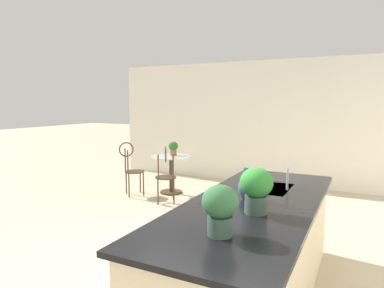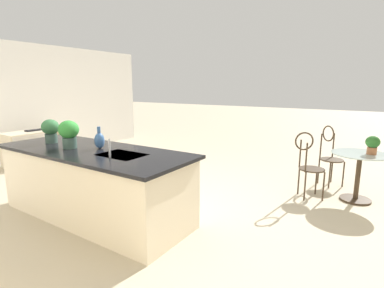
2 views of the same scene
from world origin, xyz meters
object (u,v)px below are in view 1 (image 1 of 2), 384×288
chair_near_window (166,172)px  potted_plant_counter_far (220,207)px  chair_by_island (131,166)px  potted_plant_on_table (173,147)px  bistro_table (171,171)px  vase_on_counter (246,187)px  potted_plant_counter_near (256,187)px

chair_near_window → potted_plant_counter_far: size_ratio=3.08×
potted_plant_counter_far → chair_by_island: bearing=-135.8°
potted_plant_on_table → chair_by_island: bearing=-42.5°
bistro_table → potted_plant_counter_far: bearing=34.4°
chair_by_island → chair_near_window: bearing=78.8°
potted_plant_counter_far → vase_on_counter: potted_plant_counter_far is taller
chair_near_window → potted_plant_on_table: size_ratio=3.85×
bistro_table → chair_by_island: chair_by_island is taller
chair_near_window → potted_plant_on_table: chair_near_window is taller
bistro_table → vase_on_counter: 3.79m
potted_plant_on_table → potted_plant_counter_near: size_ratio=0.74×
chair_by_island → potted_plant_on_table: 0.91m
potted_plant_counter_near → potted_plant_counter_far: potted_plant_counter_near is taller
potted_plant_counter_far → potted_plant_counter_near: bearing=171.6°
potted_plant_on_table → potted_plant_counter_near: 4.27m
potted_plant_on_table → potted_plant_counter_far: 4.66m
chair_by_island → potted_plant_counter_near: 4.25m
potted_plant_counter_near → bistro_table: bearing=-140.3°
bistro_table → chair_near_window: chair_near_window is taller
potted_plant_counter_far → vase_on_counter: 0.91m
chair_by_island → potted_plant_counter_far: potted_plant_counter_far is taller
potted_plant_counter_far → chair_near_window: bearing=-143.4°
chair_by_island → potted_plant_counter_far: size_ratio=3.08×
vase_on_counter → chair_by_island: bearing=-127.7°
potted_plant_on_table → vase_on_counter: (2.97, 2.47, 0.14)m
potted_plant_on_table → potted_plant_counter_near: bearing=38.7°
potted_plant_counter_near → potted_plant_counter_far: size_ratio=1.08×
bistro_table → potted_plant_counter_near: bearing=39.7°
potted_plant_counter_far → vase_on_counter: (-0.90, -0.12, -0.08)m
chair_by_island → potted_plant_counter_near: (2.70, 3.24, 0.56)m
bistro_table → potted_plant_on_table: bearing=-170.3°
bistro_table → potted_plant_on_table: size_ratio=2.96×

